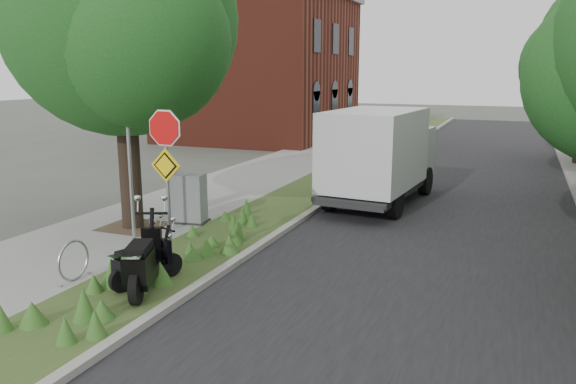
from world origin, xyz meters
name	(u,v)px	position (x,y,z in m)	size (l,w,h in m)	color
ground	(219,296)	(0.00, 0.00, 0.00)	(120.00, 120.00, 0.00)	#4C5147
sidewalk_near	(252,178)	(-4.25, 10.00, 0.06)	(3.50, 60.00, 0.12)	gray
verge	(323,184)	(-1.50, 10.00, 0.06)	(2.00, 60.00, 0.12)	#374B20
kerb_near	(351,186)	(-0.50, 10.00, 0.07)	(0.20, 60.00, 0.13)	#9E9991
road	(457,196)	(3.00, 10.00, 0.01)	(7.00, 60.00, 0.01)	black
street_tree_main	(121,31)	(-4.08, 2.86, 4.80)	(6.21, 5.54, 7.66)	black
bare_post	(129,154)	(-3.20, 1.80, 2.12)	(0.08, 0.08, 4.00)	#A5A8AD
bike_hoop	(74,261)	(-2.70, -0.60, 0.50)	(0.06, 0.78, 0.77)	#A5A8AD
sign_assembly	(166,157)	(-1.40, 0.58, 2.33)	(0.94, 0.08, 3.22)	#A5A8AD
brick_building	(261,65)	(-9.50, 22.00, 4.21)	(9.40, 10.40, 8.30)	maroon
scooter_near	(143,268)	(-1.14, -0.62, 0.58)	(0.95, 1.87, 0.94)	black
scooter_far	(139,268)	(-1.41, -0.39, 0.47)	(0.66, 1.45, 0.72)	black
box_truck	(380,152)	(0.93, 8.02, 1.57)	(2.51, 5.47, 2.41)	#262628
utility_cabinet	(189,199)	(-2.96, 3.72, 0.71)	(1.01, 0.76, 1.24)	#262628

